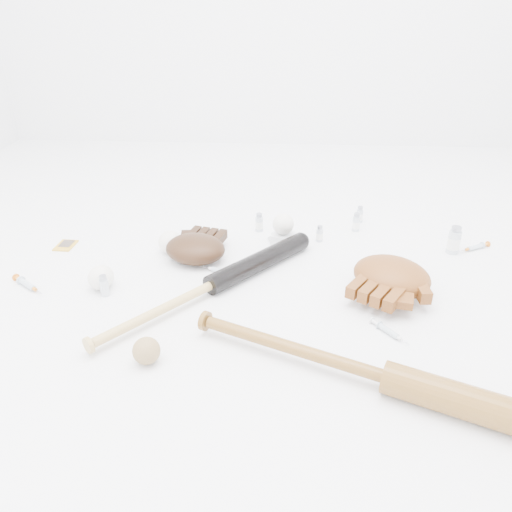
# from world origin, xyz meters

# --- Properties ---
(bat_dark) EXTENTS (0.59, 0.66, 0.06)m
(bat_dark) POSITION_xyz_m (-0.15, -0.08, 0.03)
(bat_dark) COLOR black
(bat_dark) RESTS_ON ground
(bat_wood) EXTENTS (0.95, 0.46, 0.07)m
(bat_wood) POSITION_xyz_m (0.29, -0.45, 0.04)
(bat_wood) COLOR brown
(bat_wood) RESTS_ON ground
(glove_dark) EXTENTS (0.28, 0.28, 0.08)m
(glove_dark) POSITION_xyz_m (-0.23, 0.12, 0.04)
(glove_dark) COLOR black
(glove_dark) RESTS_ON ground
(glove_tan) EXTENTS (0.37, 0.37, 0.10)m
(glove_tan) POSITION_xyz_m (0.37, -0.03, 0.05)
(glove_tan) COLOR brown
(glove_tan) RESTS_ON ground
(trading_card) EXTENTS (0.06, 0.08, 0.00)m
(trading_card) POSITION_xyz_m (-0.69, 0.19, 0.00)
(trading_card) COLOR gold
(trading_card) RESTS_ON ground
(pedestal) EXTENTS (0.09, 0.09, 0.04)m
(pedestal) POSITION_xyz_m (0.05, 0.25, 0.02)
(pedestal) COLOR white
(pedestal) RESTS_ON ground
(baseball_on_pedestal) EXTENTS (0.07, 0.07, 0.07)m
(baseball_on_pedestal) POSITION_xyz_m (0.05, 0.25, 0.07)
(baseball_on_pedestal) COLOR white
(baseball_on_pedestal) RESTS_ON pedestal
(baseball_left) EXTENTS (0.07, 0.07, 0.07)m
(baseball_left) POSITION_xyz_m (-0.48, -0.06, 0.03)
(baseball_left) COLOR white
(baseball_left) RESTS_ON ground
(baseball_upper) EXTENTS (0.08, 0.08, 0.08)m
(baseball_upper) POSITION_xyz_m (-0.32, 0.16, 0.04)
(baseball_upper) COLOR white
(baseball_upper) RESTS_ON ground
(baseball_mid) EXTENTS (0.07, 0.07, 0.07)m
(baseball_mid) POSITION_xyz_m (-0.48, -0.07, 0.04)
(baseball_mid) COLOR white
(baseball_mid) RESTS_ON ground
(baseball_aged) EXTENTS (0.07, 0.07, 0.07)m
(baseball_aged) POSITION_xyz_m (-0.26, -0.39, 0.03)
(baseball_aged) COLOR olive
(baseball_aged) RESTS_ON ground
(syringe_0) EXTENTS (0.15, 0.11, 0.02)m
(syringe_0) POSITION_xyz_m (-0.70, -0.08, 0.01)
(syringe_0) COLOR #ADBCC6
(syringe_0) RESTS_ON ground
(syringe_1) EXTENTS (0.14, 0.08, 0.02)m
(syringe_1) POSITION_xyz_m (-0.14, 0.03, 0.01)
(syringe_1) COLOR #ADBCC6
(syringe_1) RESTS_ON ground
(syringe_2) EXTENTS (0.09, 0.15, 0.02)m
(syringe_2) POSITION_xyz_m (0.03, 0.32, 0.01)
(syringe_2) COLOR #ADBCC6
(syringe_2) RESTS_ON ground
(syringe_3) EXTENTS (0.10, 0.12, 0.02)m
(syringe_3) POSITION_xyz_m (0.33, -0.24, 0.01)
(syringe_3) COLOR #ADBCC6
(syringe_3) RESTS_ON ground
(syringe_4) EXTENTS (0.14, 0.09, 0.02)m
(syringe_4) POSITION_xyz_m (0.70, 0.25, 0.01)
(syringe_4) COLOR #ADBCC6
(syringe_4) RESTS_ON ground
(vial_0) EXTENTS (0.02, 0.02, 0.06)m
(vial_0) POSITION_xyz_m (0.33, 0.45, 0.03)
(vial_0) COLOR silver
(vial_0) RESTS_ON ground
(vial_1) EXTENTS (0.02, 0.02, 0.06)m
(vial_1) POSITION_xyz_m (0.18, 0.28, 0.03)
(vial_1) COLOR silver
(vial_1) RESTS_ON ground
(vial_2) EXTENTS (0.03, 0.03, 0.07)m
(vial_2) POSITION_xyz_m (-0.04, 0.35, 0.03)
(vial_2) COLOR silver
(vial_2) RESTS_ON ground
(vial_3) EXTENTS (0.04, 0.04, 0.09)m
(vial_3) POSITION_xyz_m (0.61, 0.22, 0.05)
(vial_3) COLOR silver
(vial_3) RESTS_ON ground
(vial_4) EXTENTS (0.03, 0.03, 0.06)m
(vial_4) POSITION_xyz_m (-0.46, -0.11, 0.03)
(vial_4) COLOR silver
(vial_4) RESTS_ON ground
(vial_5) EXTENTS (0.03, 0.03, 0.07)m
(vial_5) POSITION_xyz_m (0.31, 0.37, 0.03)
(vial_5) COLOR silver
(vial_5) RESTS_ON ground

